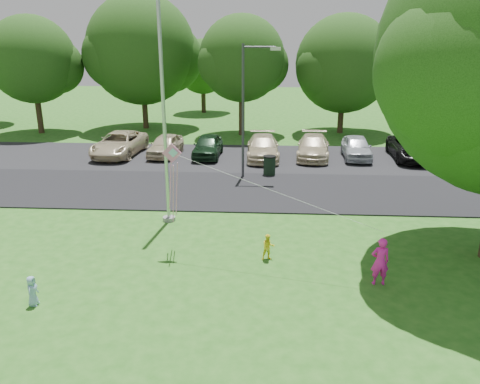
# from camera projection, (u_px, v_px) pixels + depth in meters

# --- Properties ---
(ground) EXTENTS (120.00, 120.00, 0.00)m
(ground) POSITION_uv_depth(u_px,v_px,m) (251.00, 285.00, 13.96)
(ground) COLOR #27641A
(ground) RESTS_ON ground
(park_road) EXTENTS (60.00, 6.00, 0.06)m
(park_road) POSITION_uv_depth(u_px,v_px,m) (258.00, 191.00, 22.48)
(park_road) COLOR black
(park_road) RESTS_ON ground
(parking_strip) EXTENTS (42.00, 7.00, 0.06)m
(parking_strip) POSITION_uv_depth(u_px,v_px,m) (261.00, 158.00, 28.65)
(parking_strip) COLOR black
(parking_strip) RESTS_ON ground
(flagpole) EXTENTS (0.50, 0.50, 10.00)m
(flagpole) POSITION_uv_depth(u_px,v_px,m) (164.00, 118.00, 17.60)
(flagpole) COLOR #B7BABF
(flagpole) RESTS_ON ground
(street_lamp) EXTENTS (1.90, 0.26, 6.78)m
(street_lamp) POSITION_uv_depth(u_px,v_px,m) (248.00, 100.00, 23.51)
(street_lamp) COLOR #3F3F44
(street_lamp) RESTS_ON ground
(trash_can) EXTENTS (0.68, 0.68, 1.07)m
(trash_can) POSITION_uv_depth(u_px,v_px,m) (269.00, 166.00, 24.97)
(trash_can) COLOR black
(trash_can) RESTS_ON ground
(tree_row) EXTENTS (64.35, 11.94, 10.88)m
(tree_row) POSITION_uv_depth(u_px,v_px,m) (285.00, 57.00, 35.06)
(tree_row) COLOR #332316
(tree_row) RESTS_ON ground
(horizon_trees) EXTENTS (77.46, 7.20, 7.02)m
(horizon_trees) POSITION_uv_depth(u_px,v_px,m) (307.00, 68.00, 44.50)
(horizon_trees) COLOR #332316
(horizon_trees) RESTS_ON ground
(parked_cars) EXTENTS (20.53, 5.29, 1.43)m
(parked_cars) POSITION_uv_depth(u_px,v_px,m) (263.00, 146.00, 28.54)
(parked_cars) COLOR #C6B793
(parked_cars) RESTS_ON ground
(woman) EXTENTS (0.57, 0.40, 1.50)m
(woman) POSITION_uv_depth(u_px,v_px,m) (380.00, 261.00, 13.78)
(woman) COLOR #F821AD
(woman) RESTS_ON ground
(child_yellow) EXTENTS (0.51, 0.44, 0.90)m
(child_yellow) POSITION_uv_depth(u_px,v_px,m) (268.00, 247.00, 15.43)
(child_yellow) COLOR yellow
(child_yellow) RESTS_ON ground
(child_blue) EXTENTS (0.29, 0.44, 0.87)m
(child_blue) POSITION_uv_depth(u_px,v_px,m) (32.00, 291.00, 12.78)
(child_blue) COLOR #8CB2D7
(child_blue) RESTS_ON ground
(kite) EXTENTS (6.82, 2.26, 2.82)m
(kite) POSITION_uv_depth(u_px,v_px,m) (176.00, 167.00, 15.27)
(kite) COLOR pink
(kite) RESTS_ON ground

